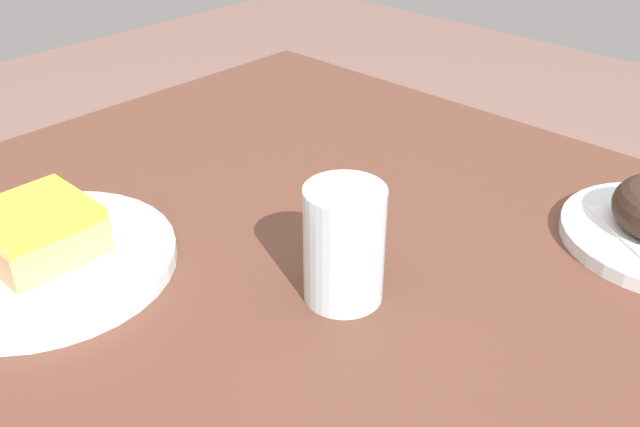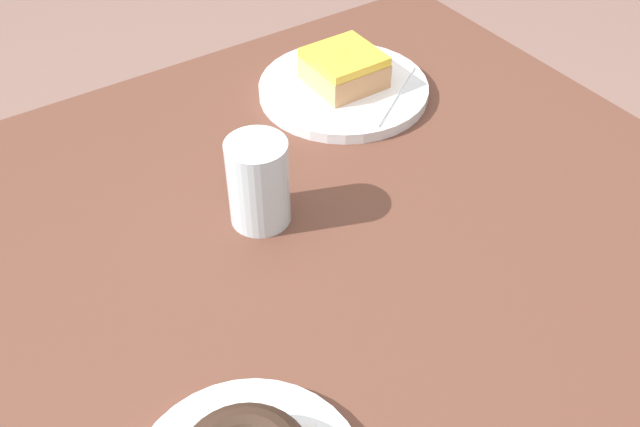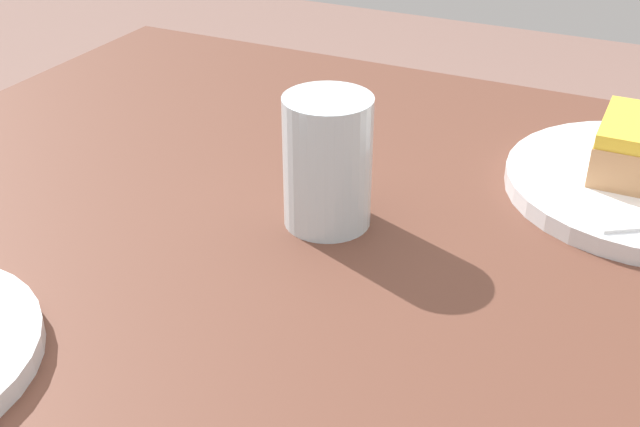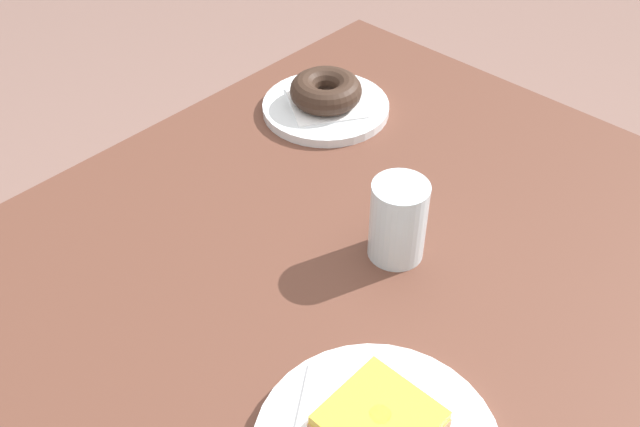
# 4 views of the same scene
# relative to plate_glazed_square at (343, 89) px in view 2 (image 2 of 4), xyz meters

# --- Properties ---
(table) EXTENTS (0.95, 0.79, 0.74)m
(table) POSITION_rel_plate_glazed_square_xyz_m (0.18, 0.20, -0.10)
(table) COLOR brown
(table) RESTS_ON ground_plane
(plate_glazed_square) EXTENTS (0.23, 0.23, 0.02)m
(plate_glazed_square) POSITION_rel_plate_glazed_square_xyz_m (0.00, 0.00, 0.00)
(plate_glazed_square) COLOR white
(plate_glazed_square) RESTS_ON table
(napkin_glazed_square) EXTENTS (0.22, 0.22, 0.00)m
(napkin_glazed_square) POSITION_rel_plate_glazed_square_xyz_m (0.00, 0.00, 0.01)
(napkin_glazed_square) COLOR white
(napkin_glazed_square) RESTS_ON plate_glazed_square
(donut_glazed_square) EXTENTS (0.09, 0.09, 0.05)m
(donut_glazed_square) POSITION_rel_plate_glazed_square_xyz_m (-0.00, -0.00, 0.03)
(donut_glazed_square) COLOR tan
(donut_glazed_square) RESTS_ON napkin_glazed_square
(water_glass) EXTENTS (0.07, 0.07, 0.10)m
(water_glass) POSITION_rel_plate_glazed_square_xyz_m (0.22, 0.15, 0.04)
(water_glass) COLOR silver
(water_glass) RESTS_ON table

